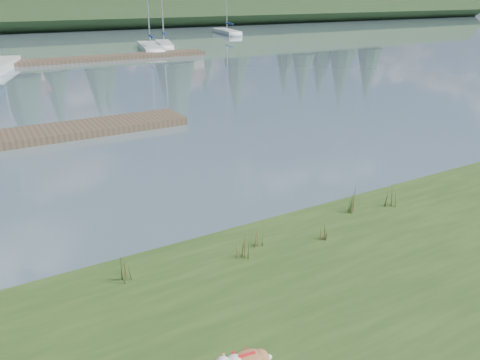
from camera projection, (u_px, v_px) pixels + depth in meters
ground at (20, 65)px, 35.21m from camera, size 200.00×200.00×0.00m
dock_far at (47, 61)px, 36.08m from camera, size 26.00×2.20×0.30m
sailboat_bg_2 at (3, 63)px, 33.89m from camera, size 3.51×7.32×10.93m
sailboat_bg_3 at (149, 46)px, 44.57m from camera, size 3.53×8.76×12.56m
sailboat_bg_4 at (164, 44)px, 46.42m from camera, size 3.22×6.92×10.19m
sailboat_bg_5 at (225, 31)px, 61.91m from camera, size 3.34×8.74×12.19m
weed_0 at (243, 248)px, 8.89m from camera, size 0.17×0.14×0.55m
weed_1 at (259, 237)px, 9.38m from camera, size 0.17×0.14×0.46m
weed_2 at (354, 200)px, 10.73m from camera, size 0.17×0.14×0.75m
weed_3 at (127, 267)px, 8.21m from camera, size 0.17×0.14×0.64m
weed_4 at (325, 232)px, 9.63m from camera, size 0.17×0.14×0.39m
weed_5 at (391, 197)px, 11.10m from camera, size 0.17×0.14×0.58m
mud_lip at (199, 251)px, 9.78m from camera, size 60.00×0.50×0.14m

